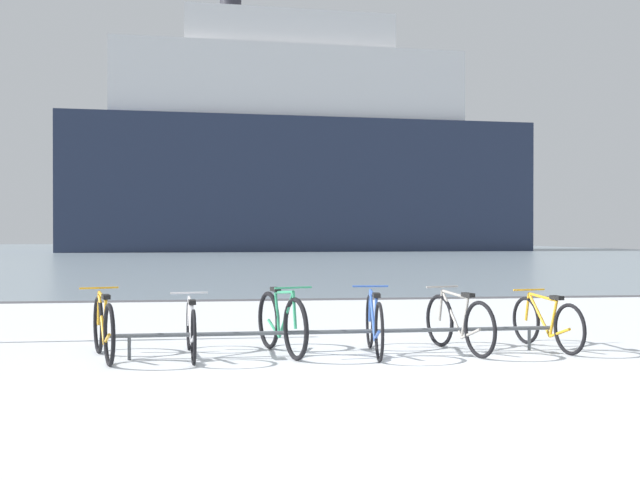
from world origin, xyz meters
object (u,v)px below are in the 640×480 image
object	(u,v)px
bicycle_1	(191,329)
ferry_ship	(295,155)
bicycle_2	(281,323)
bicycle_3	(374,324)
bicycle_5	(547,323)
bicycle_4	(459,323)
bicycle_0	(103,328)

from	to	relation	value
bicycle_1	ferry_ship	distance (m)	61.55
bicycle_2	bicycle_3	world-z (taller)	bicycle_2
bicycle_2	bicycle_5	size ratio (longest dim) A/B	1.04
bicycle_4	ferry_ship	size ratio (longest dim) A/B	0.04
bicycle_1	bicycle_5	distance (m)	4.47
bicycle_0	ferry_ship	world-z (taller)	ferry_ship
bicycle_2	ferry_ship	bearing A→B (deg)	85.25
bicycle_0	bicycle_3	bearing A→B (deg)	-0.12
bicycle_1	bicycle_3	world-z (taller)	bicycle_3
bicycle_5	bicycle_0	bearing A→B (deg)	-178.50
bicycle_0	bicycle_2	xyz separation A→B (m)	(2.09, 0.13, 0.01)
bicycle_2	bicycle_1	bearing A→B (deg)	-175.27
bicycle_1	bicycle_4	distance (m)	3.28
bicycle_0	bicycle_4	size ratio (longest dim) A/B	1.00
bicycle_2	bicycle_4	world-z (taller)	bicycle_2
bicycle_3	ferry_ship	world-z (taller)	ferry_ship
bicycle_1	bicycle_4	bearing A→B (deg)	0.13
bicycle_2	ferry_ship	size ratio (longest dim) A/B	0.04
bicycle_2	bicycle_4	bearing A→B (deg)	-2.14
bicycle_2	bicycle_4	xyz separation A→B (m)	(2.20, -0.08, -0.02)
bicycle_3	ferry_ship	distance (m)	61.42
bicycle_3	ferry_ship	xyz separation A→B (m)	(3.90, 60.65, 8.84)
bicycle_4	bicycle_5	xyz separation A→B (m)	(1.18, 0.09, -0.02)
bicycle_1	ferry_ship	bearing A→B (deg)	84.24
bicycle_4	ferry_ship	xyz separation A→B (m)	(2.82, 60.60, 8.85)
bicycle_1	bicycle_3	bearing A→B (deg)	-1.29
bicycle_3	bicycle_4	bearing A→B (deg)	3.04
bicycle_5	ferry_ship	distance (m)	61.17
bicycle_0	bicycle_2	bearing A→B (deg)	3.64
bicycle_3	bicycle_4	size ratio (longest dim) A/B	1.07
bicycle_1	bicycle_2	bearing A→B (deg)	4.73
bicycle_2	bicycle_3	xyz separation A→B (m)	(1.12, -0.14, -0.01)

